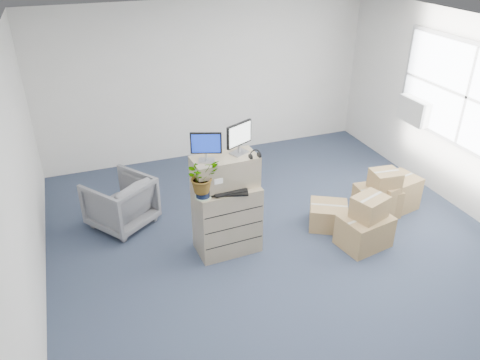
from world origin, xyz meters
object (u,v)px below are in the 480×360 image
(monitor_left, at_px, (206,145))
(potted_plant, at_px, (202,180))
(keyboard, at_px, (229,192))
(water_bottle, at_px, (227,175))
(filing_cabinet_lower, at_px, (227,219))
(monitor_right, at_px, (239,137))
(office_chair, at_px, (120,200))

(monitor_left, bearing_deg, potted_plant, -105.63)
(monitor_left, xyz_separation_m, keyboard, (0.22, -0.16, -0.60))
(water_bottle, bearing_deg, filing_cabinet_lower, -111.14)
(filing_cabinet_lower, distance_m, water_bottle, 0.61)
(monitor_right, bearing_deg, potted_plant, 175.12)
(monitor_right, xyz_separation_m, keyboard, (-0.22, -0.22, -0.62))
(potted_plant, height_order, office_chair, potted_plant)
(filing_cabinet_lower, relative_size, water_bottle, 3.75)
(potted_plant, xyz_separation_m, office_chair, (-0.89, 1.22, -0.78))
(monitor_left, height_order, monitor_right, monitor_right)
(filing_cabinet_lower, bearing_deg, water_bottle, 66.21)
(monitor_left, distance_m, office_chair, 1.86)
(water_bottle, relative_size, office_chair, 0.31)
(monitor_right, relative_size, office_chair, 0.50)
(filing_cabinet_lower, bearing_deg, monitor_right, 18.51)
(keyboard, bearing_deg, filing_cabinet_lower, 99.30)
(keyboard, bearing_deg, monitor_left, 161.45)
(monitor_left, bearing_deg, keyboard, -15.37)
(office_chair, bearing_deg, water_bottle, 105.78)
(monitor_right, relative_size, potted_plant, 0.80)
(monitor_left, height_order, office_chair, monitor_left)
(potted_plant, bearing_deg, keyboard, -1.33)
(filing_cabinet_lower, xyz_separation_m, monitor_left, (-0.24, 0.01, 1.09))
(monitor_left, distance_m, keyboard, 0.66)
(filing_cabinet_lower, relative_size, monitor_left, 2.57)
(water_bottle, xyz_separation_m, office_chair, (-1.27, 1.00, -0.67))
(monitor_right, xyz_separation_m, water_bottle, (-0.17, 0.00, -0.51))
(monitor_left, bearing_deg, water_bottle, 32.62)
(filing_cabinet_lower, distance_m, monitor_right, 1.13)
(filing_cabinet_lower, bearing_deg, potted_plant, -161.52)
(keyboard, relative_size, potted_plant, 0.93)
(keyboard, height_order, water_bottle, water_bottle)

